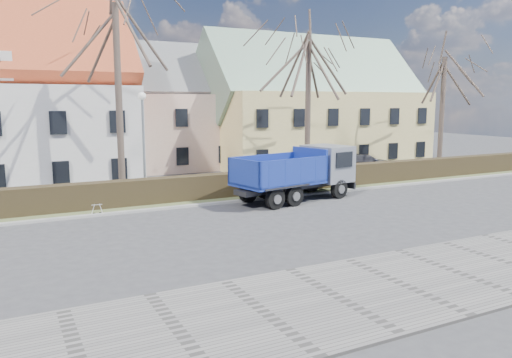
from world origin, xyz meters
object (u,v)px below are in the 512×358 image
streetlight (144,147)px  cart_frame (93,210)px  parked_car_b (365,162)px  dump_truck (292,174)px

streetlight → cart_frame: 4.62m
parked_car_b → streetlight: bearing=120.9°
streetlight → cart_frame: bearing=-143.5°
dump_truck → cart_frame: size_ratio=11.02×
cart_frame → parked_car_b: parked_car_b is taller
streetlight → dump_truck: bearing=-25.5°
dump_truck → cart_frame: dump_truck is taller
dump_truck → parked_car_b: (11.35, 7.81, -0.83)m
streetlight → parked_car_b: streetlight is taller
cart_frame → streetlight: bearing=36.5°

